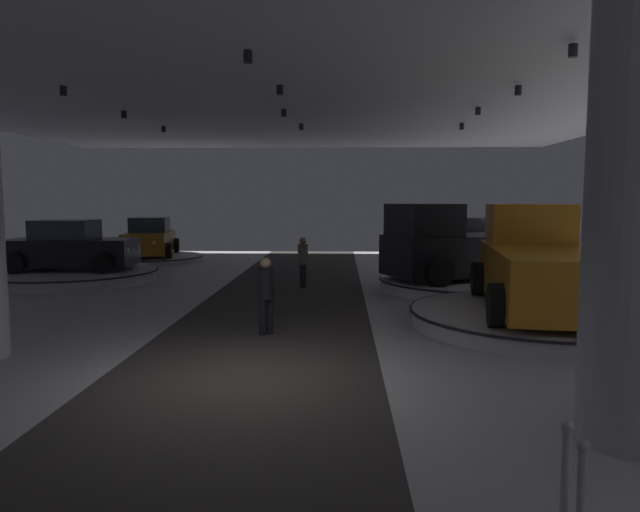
# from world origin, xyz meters

# --- Properties ---
(ground) EXTENTS (24.00, 44.00, 0.06)m
(ground) POSITION_xyz_m (0.00, 0.00, -0.02)
(ground) COLOR #B2B2B7
(ceiling_with_spotlights) EXTENTS (24.00, 44.00, 0.39)m
(ceiling_with_spotlights) POSITION_xyz_m (0.00, 0.00, 5.55)
(ceiling_with_spotlights) COLOR silver
(display_platform_mid_right) EXTENTS (5.68, 5.68, 0.35)m
(display_platform_mid_right) POSITION_xyz_m (5.89, 3.89, 0.20)
(display_platform_mid_right) COLOR #B7B7BC
(display_platform_mid_right) RESTS_ON ground
(pickup_truck_mid_right) EXTENTS (3.24, 5.54, 2.30)m
(pickup_truck_mid_right) POSITION_xyz_m (5.94, 4.21, 1.29)
(pickup_truck_mid_right) COLOR #B77519
(pickup_truck_mid_right) RESTS_ON display_platform_mid_right
(display_platform_far_right) EXTENTS (5.68, 5.68, 0.34)m
(display_platform_far_right) POSITION_xyz_m (5.56, 9.13, 0.19)
(display_platform_far_right) COLOR silver
(display_platform_far_right) RESTS_ON ground
(pickup_truck_far_right) EXTENTS (5.70, 4.14, 2.30)m
(pickup_truck_far_right) POSITION_xyz_m (5.26, 9.01, 1.28)
(pickup_truck_far_right) COLOR black
(pickup_truck_far_right) RESTS_ON display_platform_far_right
(display_platform_far_left) EXTENTS (5.74, 5.74, 0.38)m
(display_platform_far_left) POSITION_xyz_m (-7.64, 10.45, 0.21)
(display_platform_far_left) COLOR #B7B7BC
(display_platform_far_left) RESTS_ON ground
(display_car_far_left) EXTENTS (4.31, 2.39, 1.71)m
(display_car_far_left) POSITION_xyz_m (-7.67, 10.45, 1.15)
(display_car_far_left) COLOR black
(display_car_far_left) RESTS_ON display_platform_far_left
(display_platform_deep_left) EXTENTS (4.69, 4.69, 0.28)m
(display_platform_deep_left) POSITION_xyz_m (-7.00, 16.60, 0.15)
(display_platform_deep_left) COLOR #B7B7BC
(display_platform_deep_left) RESTS_ON ground
(display_car_deep_left) EXTENTS (2.79, 4.45, 1.71)m
(display_car_deep_left) POSITION_xyz_m (-7.01, 16.63, 1.04)
(display_car_deep_left) COLOR #B77519
(display_car_deep_left) RESTS_ON display_platform_deep_left
(display_platform_deep_right) EXTENTS (4.90, 4.90, 0.30)m
(display_platform_deep_right) POSITION_xyz_m (7.20, 15.86, 0.17)
(display_platform_deep_right) COLOR #333338
(display_platform_deep_right) RESTS_ON ground
(display_car_deep_right) EXTENTS (2.49, 4.35, 1.71)m
(display_car_deep_right) POSITION_xyz_m (7.21, 15.89, 1.06)
(display_car_deep_right) COLOR #B77519
(display_car_deep_right) RESTS_ON display_platform_deep_right
(visitor_walking_near) EXTENTS (0.32, 0.32, 1.59)m
(visitor_walking_near) POSITION_xyz_m (0.34, 9.24, 0.91)
(visitor_walking_near) COLOR black
(visitor_walking_near) RESTS_ON ground
(visitor_walking_far) EXTENTS (0.32, 0.32, 1.59)m
(visitor_walking_far) POSITION_xyz_m (0.01, 2.93, 0.91)
(visitor_walking_far) COLOR black
(visitor_walking_far) RESTS_ON ground
(stanchion_b) EXTENTS (0.28, 0.28, 1.01)m
(stanchion_b) POSITION_xyz_m (3.35, -4.10, 0.37)
(stanchion_b) COLOR #333338
(stanchion_b) RESTS_ON ground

